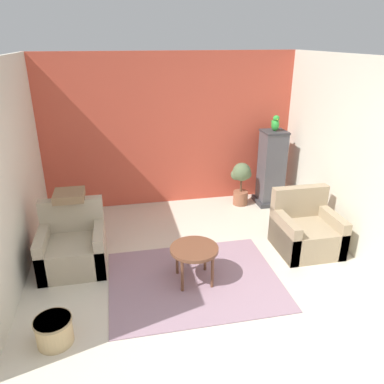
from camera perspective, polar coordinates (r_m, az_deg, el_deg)
ground_plane at (r=3.84m, az=5.72°, el=-22.50°), size 20.00×20.00×0.00m
wall_back_accent at (r=6.33m, az=-3.31°, el=9.25°), size 4.30×0.06×2.52m
wall_left at (r=4.72m, az=-26.15°, el=2.23°), size 0.06×3.49×2.52m
wall_right at (r=5.46m, az=22.46°, el=5.40°), size 0.06×3.49×2.52m
area_rug at (r=4.63m, az=0.33°, el=-13.27°), size 2.02×1.59×0.01m
coffee_table at (r=4.40m, az=0.34°, el=-9.06°), size 0.57×0.57×0.46m
armchair_left at (r=4.99m, az=-17.65°, el=-8.05°), size 0.79×0.75×0.82m
armchair_right at (r=5.35m, az=16.94°, el=-5.77°), size 0.79×0.75×0.82m
birdcage at (r=6.54m, az=12.00°, el=3.45°), size 0.47×0.47×1.29m
parrot at (r=6.33m, az=12.57°, el=10.15°), size 0.12×0.22×0.26m
potted_plant at (r=6.44m, az=7.50°, el=1.91°), size 0.34×0.31×0.75m
wicker_basket at (r=4.00m, az=-20.28°, el=-19.13°), size 0.36×0.36×0.27m
throw_pillow at (r=4.96m, az=-18.21°, el=-0.50°), size 0.37×0.37×0.10m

